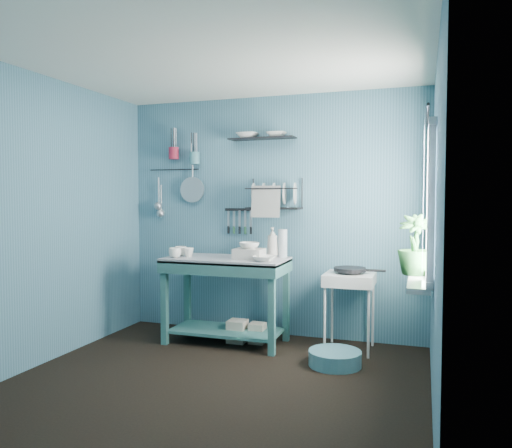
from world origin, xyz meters
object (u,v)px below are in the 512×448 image
(soap_bottle, at_px, (273,242))
(mug_left, at_px, (175,253))
(mug_right, at_px, (181,251))
(colander, at_px, (192,190))
(hotplate_stand, at_px, (349,312))
(frying_pan, at_px, (350,269))
(potted_plant, at_px, (415,245))
(mug_mid, at_px, (189,252))
(water_bottle, at_px, (283,243))
(storage_tin_small, at_px, (257,333))
(work_counter, at_px, (226,300))
(wash_tub, at_px, (249,254))
(utensil_cup_magenta, at_px, (174,153))
(dish_rack, at_px, (274,194))
(storage_tin_large, at_px, (237,331))
(floor_basin, at_px, (335,358))
(utensil_cup_teal, at_px, (195,158))

(soap_bottle, bearing_deg, mug_left, -158.20)
(mug_right, height_order, colander, colander)
(hotplate_stand, xyz_separation_m, frying_pan, (0.00, 0.00, 0.40))
(hotplate_stand, bearing_deg, potted_plant, -35.14)
(mug_mid, distance_m, water_bottle, 0.95)
(mug_left, distance_m, storage_tin_small, 1.14)
(mug_left, bearing_deg, frying_pan, 10.45)
(work_counter, distance_m, potted_plant, 1.94)
(wash_tub, xyz_separation_m, utensil_cup_magenta, (-1.03, 0.41, 1.03))
(dish_rack, xyz_separation_m, colander, (-0.96, 0.08, 0.05))
(work_counter, distance_m, utensil_cup_magenta, 1.74)
(mug_mid, relative_size, hotplate_stand, 0.14)
(soap_bottle, xyz_separation_m, storage_tin_large, (-0.32, -0.15, -0.89))
(mug_right, xyz_separation_m, soap_bottle, (0.92, 0.20, 0.10))
(soap_bottle, distance_m, water_bottle, 0.10)
(frying_pan, distance_m, floor_basin, 0.86)
(mug_mid, height_order, floor_basin, mug_mid)
(mug_mid, xyz_separation_m, floor_basin, (1.53, -0.28, -0.83))
(potted_plant, height_order, floor_basin, potted_plant)
(utensil_cup_teal, height_order, potted_plant, utensil_cup_teal)
(utensil_cup_teal, bearing_deg, mug_mid, -72.24)
(work_counter, xyz_separation_m, wash_tub, (0.25, -0.02, 0.48))
(utensil_cup_teal, bearing_deg, storage_tin_large, -28.33)
(work_counter, xyz_separation_m, mug_right, (-0.50, 0.00, 0.47))
(mug_right, height_order, storage_tin_large, mug_right)
(soap_bottle, bearing_deg, hotplate_stand, -3.74)
(wash_tub, xyz_separation_m, utensil_cup_teal, (-0.77, 0.41, 0.97))
(soap_bottle, xyz_separation_m, dish_rack, (-0.02, 0.14, 0.49))
(mug_right, bearing_deg, floor_basin, -11.78)
(soap_bottle, distance_m, utensil_cup_teal, 1.30)
(dish_rack, xyz_separation_m, utensil_cup_magenta, (-1.17, 0.05, 0.45))
(colander, xyz_separation_m, storage_tin_small, (0.87, -0.34, -1.43))
(mug_right, relative_size, wash_tub, 0.44)
(storage_tin_large, height_order, floor_basin, storage_tin_large)
(wash_tub, xyz_separation_m, storage_tin_large, (-0.15, 0.07, -0.79))
(dish_rack, relative_size, storage_tin_large, 2.50)
(mug_right, bearing_deg, utensil_cup_teal, 93.37)
(dish_rack, bearing_deg, wash_tub, -110.84)
(dish_rack, xyz_separation_m, potted_plant, (1.39, -0.75, -0.42))
(storage_tin_small, bearing_deg, utensil_cup_teal, 159.62)
(mug_left, relative_size, potted_plant, 0.26)
(frying_pan, relative_size, storage_tin_large, 1.36)
(dish_rack, relative_size, storage_tin_small, 2.75)
(utensil_cup_magenta, distance_m, floor_basin, 2.78)
(storage_tin_small, bearing_deg, storage_tin_large, -171.47)
(work_counter, xyz_separation_m, utensil_cup_magenta, (-0.78, 0.39, 1.51))
(utensil_cup_teal, distance_m, floor_basin, 2.57)
(water_bottle, distance_m, dish_rack, 0.52)
(storage_tin_small, bearing_deg, potted_plant, -18.23)
(work_counter, bearing_deg, potted_plant, -3.31)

